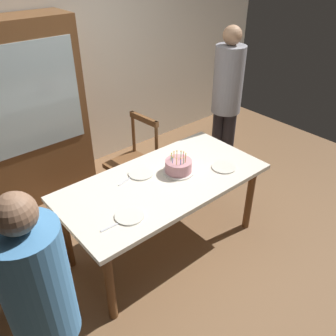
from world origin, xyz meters
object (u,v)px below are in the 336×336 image
Objects in this scene: birthday_cake at (178,167)px; plate_far_side at (141,173)px; chair_upholstered at (13,265)px; person_guest at (227,98)px; dining_table at (164,188)px; plate_near_guest at (224,167)px; plate_near_celebrant at (129,216)px; china_cabinet at (29,116)px; person_celebrant at (44,311)px; chair_spindle_back at (134,164)px.

plate_far_side is at bearing 144.90° from birthday_cake.
person_guest reaches higher than chair_upholstered.
dining_table is 6.40× the size of birthday_cake.
dining_table is 1.89× the size of chair_upholstered.
plate_near_guest is at bearing -9.65° from chair_upholstered.
china_cabinet is at bearing 90.04° from plate_near_celebrant.
dining_table is 1.66m from china_cabinet.
person_celebrant reaches higher than chair_upholstered.
chair_upholstered is 0.50× the size of china_cabinet.
plate_far_side is 1.22m from chair_upholstered.
plate_far_side is at bearing 147.51° from plate_near_guest.
chair_spindle_back is at bearing 43.25° from person_celebrant.
plate_near_guest is 1.86m from chair_upholstered.
plate_near_celebrant reaches higher than dining_table.
birthday_cake reaches higher than plate_near_celebrant.
birthday_cake is at bearing 17.45° from plate_near_celebrant.
chair_upholstered is (-1.28, 0.11, -0.13)m from dining_table.
china_cabinet reaches higher than dining_table.
person_guest is at bearing 20.62° from plate_near_celebrant.
person_celebrant is at bearing -149.35° from plate_near_celebrant.
plate_far_side is at bearing -168.82° from person_guest.
chair_spindle_back reaches higher than plate_near_celebrant.
plate_near_celebrant is 0.57m from plate_far_side.
china_cabinet is (-1.03, 1.76, 0.20)m from plate_near_guest.
chair_upholstered is (-1.51, -0.66, 0.07)m from chair_spindle_back.
person_guest is 0.93× the size of china_cabinet.
birthday_cake is 1.27× the size of plate_near_guest.
dining_table is 1.09× the size of person_celebrant.
plate_near_guest is 1.95m from person_celebrant.
plate_near_celebrant is 0.88m from chair_upholstered.
chair_upholstered reaches higher than dining_table.
person_guest is (1.39, 0.27, 0.26)m from plate_far_side.
plate_near_celebrant is 1.03m from plate_near_guest.
plate_near_celebrant is at bearing -157.94° from dining_table.
china_cabinet is (0.79, 1.45, 0.42)m from chair_upholstered.
plate_near_celebrant and plate_near_guest have the same top height.
chair_upholstered is at bearing 86.31° from person_celebrant.
person_guest reaches higher than dining_table.
birthday_cake is 0.17× the size of person_celebrant.
plate_near_guest is 1.06m from chair_spindle_back.
person_guest reaches higher than plate_far_side.
person_celebrant is at bearing -136.75° from chair_spindle_back.
person_celebrant is at bearing -154.86° from birthday_cake.
person_guest reaches higher than plate_near_celebrant.
birthday_cake is (0.18, 0.01, 0.14)m from dining_table.
chair_spindle_back is 0.58× the size of person_celebrant.
person_celebrant is (-0.84, -0.50, 0.18)m from plate_near_celebrant.
chair_upholstered is 0.58× the size of person_celebrant.
chair_upholstered is (-1.19, -0.09, -0.22)m from plate_far_side.
person_celebrant is 2.88m from person_guest.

